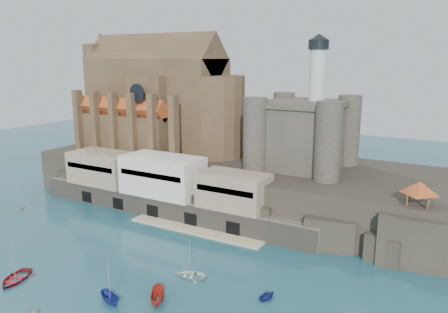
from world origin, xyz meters
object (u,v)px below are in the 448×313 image
object	(u,v)px
pavilion	(420,189)
church	(161,104)
castle_keep	(304,131)
boat_0	(15,280)
boat_2	(110,302)

from	to	relation	value
pavilion	church	bearing A→B (deg)	166.52
church	castle_keep	size ratio (longest dim) A/B	1.60
castle_keep	pavilion	world-z (taller)	castle_keep
castle_keep	boat_0	world-z (taller)	castle_keep
church	boat_0	size ratio (longest dim) A/B	7.25
castle_keep	boat_2	size ratio (longest dim) A/B	6.52
church	boat_2	xyz separation A→B (m)	(30.26, -51.94, -22.13)
pavilion	boat_2	world-z (taller)	pavilion
church	boat_0	distance (m)	60.42
boat_0	pavilion	bearing A→B (deg)	14.96
castle_keep	boat_2	distance (m)	55.25
church	boat_0	world-z (taller)	church
castle_keep	boat_2	xyz separation A→B (m)	(-9.95, -51.17, -18.31)
church	pavilion	size ratio (longest dim) A/B	7.34
boat_0	boat_2	world-z (taller)	boat_0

